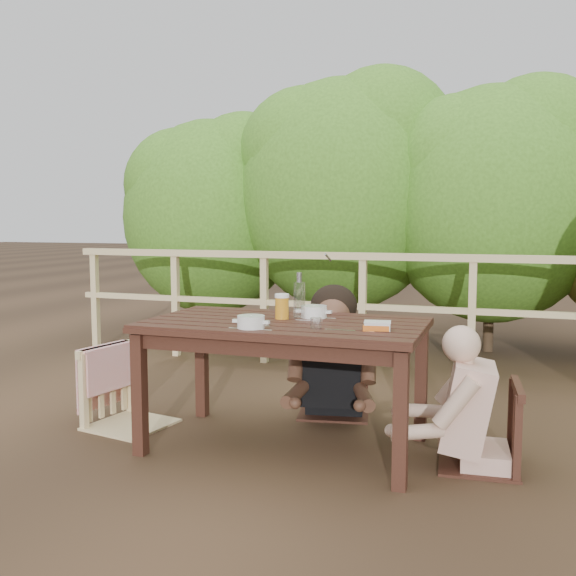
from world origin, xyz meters
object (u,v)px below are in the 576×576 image
(chair_right, at_px, (480,387))
(bottle, at_px, (299,297))
(woman, at_px, (336,314))
(tumbler, at_px, (316,325))
(table, at_px, (285,386))
(soup_far, at_px, (314,313))
(diner_right, at_px, (488,352))
(chair_far, at_px, (335,346))
(soup_near, at_px, (251,323))
(chair_left, at_px, (129,353))
(butter_tub, at_px, (377,327))
(beer_glass, at_px, (282,308))

(chair_right, height_order, bottle, bottle)
(chair_right, bearing_deg, woman, -129.33)
(chair_right, relative_size, tumbler, 11.72)
(table, relative_size, bottle, 5.49)
(soup_far, bearing_deg, diner_right, -6.05)
(chair_far, bearing_deg, woman, 79.61)
(soup_near, relative_size, bottle, 0.86)
(chair_right, bearing_deg, chair_left, -93.54)
(butter_tub, bearing_deg, woman, 108.11)
(diner_right, relative_size, bottle, 4.35)
(chair_far, relative_size, woman, 0.69)
(diner_right, bearing_deg, chair_right, 85.57)
(chair_far, height_order, woman, woman)
(soup_far, bearing_deg, chair_right, -6.24)
(chair_far, height_order, butter_tub, chair_far)
(beer_glass, height_order, bottle, bottle)
(diner_right, height_order, tumbler, diner_right)
(chair_left, height_order, chair_far, chair_left)
(chair_left, distance_m, beer_glass, 1.04)
(woman, bearing_deg, chair_far, 79.61)
(woman, bearing_deg, soup_far, 81.43)
(tumbler, distance_m, butter_tub, 0.31)
(soup_far, relative_size, tumbler, 3.49)
(bottle, bearing_deg, tumbler, -58.31)
(woman, bearing_deg, diner_right, 135.55)
(chair_far, relative_size, chair_right, 1.09)
(beer_glass, distance_m, tumbler, 0.39)
(diner_right, height_order, soup_near, diner_right)
(chair_far, xyz_separation_m, butter_tub, (0.44, -0.84, 0.28))
(diner_right, xyz_separation_m, soup_near, (-1.16, -0.35, 0.14))
(bottle, bearing_deg, diner_right, -2.12)
(soup_near, bearing_deg, chair_right, 17.38)
(woman, bearing_deg, chair_right, 134.72)
(table, bearing_deg, woman, 82.37)
(soup_near, relative_size, tumbler, 3.35)
(bottle, bearing_deg, chair_far, 85.34)
(beer_glass, distance_m, butter_tub, 0.62)
(chair_left, bearing_deg, soup_far, -72.90)
(chair_far, bearing_deg, soup_near, -110.84)
(beer_glass, bearing_deg, soup_far, 33.11)
(chair_left, bearing_deg, chair_right, -78.68)
(beer_glass, bearing_deg, woman, 78.08)
(chair_far, height_order, soup_far, chair_far)
(woman, xyz_separation_m, butter_tub, (0.44, -0.86, 0.07))
(chair_right, height_order, soup_near, chair_right)
(woman, bearing_deg, table, 71.98)
(chair_far, xyz_separation_m, chair_right, (0.95, -0.64, -0.04))
(butter_tub, bearing_deg, table, 157.62)
(chair_left, height_order, soup_near, chair_left)
(chair_right, xyz_separation_m, soup_far, (-0.93, 0.10, 0.33))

